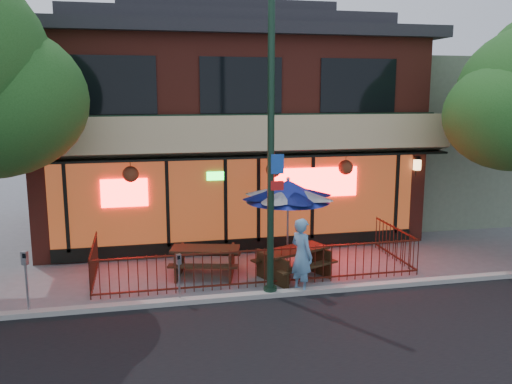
# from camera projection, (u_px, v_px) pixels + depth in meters

# --- Properties ---
(ground) EXTENTS (80.00, 80.00, 0.00)m
(ground) POSITION_uv_depth(u_px,v_px,m) (266.00, 289.00, 13.43)
(ground) COLOR gray
(ground) RESTS_ON ground
(curb) EXTENTS (80.00, 0.25, 0.12)m
(curb) POSITION_uv_depth(u_px,v_px,m) (271.00, 294.00, 12.94)
(curb) COLOR #999993
(curb) RESTS_ON ground
(restaurant_building) EXTENTS (12.96, 9.49, 8.05)m
(restaurant_building) POSITION_uv_depth(u_px,v_px,m) (221.00, 111.00, 19.50)
(restaurant_building) COLOR maroon
(restaurant_building) RESTS_ON ground
(neighbor_building) EXTENTS (6.00, 7.00, 6.00)m
(neighbor_building) POSITION_uv_depth(u_px,v_px,m) (436.00, 137.00, 22.16)
(neighbor_building) COLOR slate
(neighbor_building) RESTS_ON ground
(patio_fence) EXTENTS (8.44, 2.62, 1.00)m
(patio_fence) POSITION_uv_depth(u_px,v_px,m) (262.00, 259.00, 13.79)
(patio_fence) COLOR #4A190F
(patio_fence) RESTS_ON ground
(street_light) EXTENTS (0.43, 0.32, 7.00)m
(street_light) POSITION_uv_depth(u_px,v_px,m) (271.00, 166.00, 12.46)
(street_light) COLOR #152F20
(street_light) RESTS_ON ground
(picnic_table_left) EXTENTS (2.07, 1.77, 0.77)m
(picnic_table_left) POSITION_uv_depth(u_px,v_px,m) (205.00, 257.00, 14.34)
(picnic_table_left) COLOR #382214
(picnic_table_left) RESTS_ON ground
(picnic_table_right) EXTENTS (2.22, 1.99, 0.78)m
(picnic_table_right) POSITION_uv_depth(u_px,v_px,m) (294.00, 259.00, 14.20)
(picnic_table_right) COLOR #362513
(picnic_table_right) RESTS_ON ground
(patio_umbrella) EXTENTS (2.26, 2.26, 2.58)m
(patio_umbrella) POSITION_uv_depth(u_px,v_px,m) (288.00, 191.00, 14.53)
(patio_umbrella) COLOR gray
(patio_umbrella) RESTS_ON ground
(pedestrian) EXTENTS (0.69, 0.80, 1.85)m
(pedestrian) POSITION_uv_depth(u_px,v_px,m) (302.00, 256.00, 13.09)
(pedestrian) COLOR #649CC9
(pedestrian) RESTS_ON ground
(parking_meter_near) EXTENTS (0.12, 0.11, 1.17)m
(parking_meter_near) POSITION_uv_depth(u_px,v_px,m) (179.00, 270.00, 12.44)
(parking_meter_near) COLOR gray
(parking_meter_near) RESTS_ON ground
(parking_meter_far) EXTENTS (0.16, 0.15, 1.45)m
(parking_meter_far) POSITION_uv_depth(u_px,v_px,m) (26.00, 272.00, 11.72)
(parking_meter_far) COLOR #9DA0A5
(parking_meter_far) RESTS_ON ground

